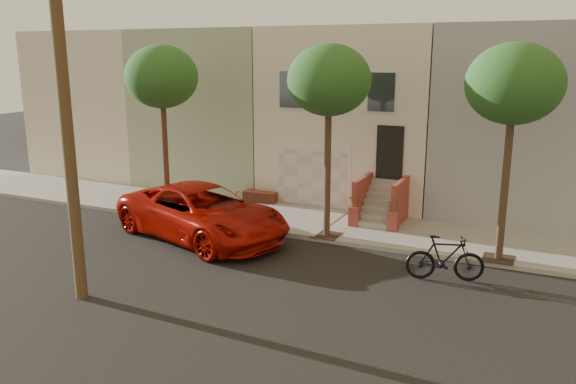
% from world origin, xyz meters
% --- Properties ---
extents(ground, '(90.00, 90.00, 0.00)m').
position_xyz_m(ground, '(0.00, 0.00, 0.00)').
color(ground, black).
rests_on(ground, ground).
extents(sidewalk, '(40.00, 3.70, 0.15)m').
position_xyz_m(sidewalk, '(0.00, 5.35, 0.07)').
color(sidewalk, gray).
rests_on(sidewalk, ground).
extents(house_row, '(33.10, 11.70, 7.00)m').
position_xyz_m(house_row, '(0.00, 11.19, 3.64)').
color(house_row, beige).
rests_on(house_row, sidewalk).
extents(tree_left, '(2.70, 2.57, 6.30)m').
position_xyz_m(tree_left, '(-5.50, 3.90, 5.26)').
color(tree_left, '#2D2116').
rests_on(tree_left, sidewalk).
extents(tree_mid, '(2.70, 2.57, 6.30)m').
position_xyz_m(tree_mid, '(1.00, 3.90, 5.26)').
color(tree_mid, '#2D2116').
rests_on(tree_mid, sidewalk).
extents(tree_right, '(2.70, 2.57, 6.30)m').
position_xyz_m(tree_right, '(6.50, 3.90, 5.26)').
color(tree_right, '#2D2116').
rests_on(tree_right, sidewalk).
extents(pickup_truck, '(7.10, 4.83, 1.81)m').
position_xyz_m(pickup_truck, '(-2.85, 2.24, 0.90)').
color(pickup_truck, '#A70D04').
rests_on(pickup_truck, ground).
extents(motorcycle, '(2.22, 1.20, 1.28)m').
position_xyz_m(motorcycle, '(5.26, 1.90, 0.64)').
color(motorcycle, black).
rests_on(motorcycle, ground).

